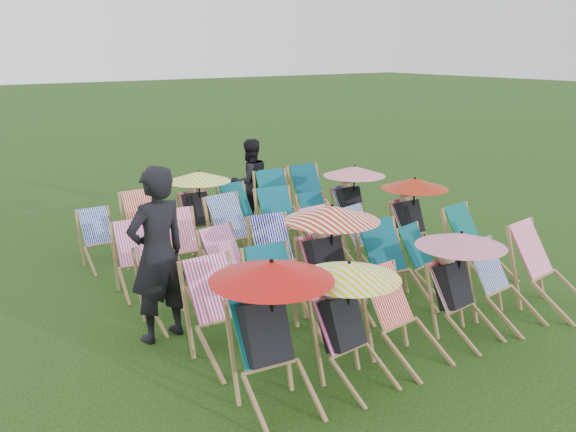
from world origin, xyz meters
TOP-DOWN VIEW (x-y plane):
  - ground at (0.00, 0.00)m, footprint 100.00×100.00m
  - deckchair_0 at (-2.05, -2.14)m, footprint 1.11×1.18m
  - deckchair_1 at (-1.22, -2.24)m, footprint 0.99×1.05m
  - deckchair_2 at (-0.49, -2.24)m, footprint 0.70×0.91m
  - deckchair_3 at (0.43, -2.19)m, footprint 0.99×1.05m
  - deckchair_4 at (1.15, -2.23)m, footprint 0.68×0.90m
  - deckchair_5 at (1.93, -2.30)m, footprint 0.80×1.02m
  - deckchair_6 at (-1.95, -1.14)m, footprint 0.67×0.93m
  - deckchair_7 at (-1.21, -1.11)m, footprint 0.72×0.95m
  - deckchair_8 at (-0.41, -0.96)m, footprint 1.13×1.19m
  - deckchair_9 at (0.45, -1.14)m, footprint 0.74×0.98m
  - deckchair_10 at (1.16, -1.05)m, footprint 0.69×0.86m
  - deckchair_11 at (2.04, -1.16)m, footprint 0.78×0.99m
  - deckchair_12 at (-2.02, 0.05)m, footprint 0.60×0.82m
  - deckchair_13 at (-1.13, 0.01)m, footprint 0.78×0.97m
  - deckchair_14 at (-0.45, 0.07)m, footprint 0.77×0.97m
  - deckchair_15 at (0.47, 0.11)m, footprint 0.69×0.91m
  - deckchair_16 at (1.13, 0.04)m, footprint 0.73×0.90m
  - deckchair_17 at (2.06, 0.08)m, footprint 1.01×1.05m
  - deckchair_18 at (-1.94, 1.12)m, footprint 0.69×0.89m
  - deckchair_19 at (-1.25, 1.18)m, footprint 0.69×0.91m
  - deckchair_20 at (-0.36, 1.20)m, footprint 0.79×1.02m
  - deckchair_21 at (0.44, 1.23)m, footprint 0.80×1.01m
  - deckchair_22 at (1.14, 1.19)m, footprint 0.60×0.81m
  - deckchair_23 at (1.91, 1.29)m, footprint 1.03×1.07m
  - deckchair_24 at (-1.99, 2.39)m, footprint 0.55×0.76m
  - deckchair_25 at (-1.25, 2.42)m, footprint 0.68×0.92m
  - deckchair_26 at (-0.36, 2.45)m, footprint 1.01×1.08m
  - deckchair_27 at (0.40, 2.29)m, footprint 0.70×0.90m
  - deckchair_28 at (1.14, 2.35)m, footprint 0.83×1.04m
  - deckchair_29 at (1.92, 2.40)m, footprint 0.79×1.01m
  - person_left at (-2.30, -0.30)m, footprint 0.78×0.58m
  - person_rear at (0.99, 3.08)m, footprint 0.78×0.62m

SIDE VIEW (x-z plane):
  - ground at x=0.00m, z-range 0.00..0.00m
  - deckchair_24 at x=-1.99m, z-range 0.00..0.81m
  - deckchair_10 at x=1.16m, z-range 0.00..0.83m
  - deckchair_22 at x=1.14m, z-range 0.00..0.85m
  - deckchair_12 at x=-2.02m, z-range 0.00..0.86m
  - deckchair_16 at x=1.13m, z-range 0.00..0.88m
  - deckchair_18 at x=-1.94m, z-range 0.00..0.89m
  - deckchair_27 at x=0.40m, z-range 0.00..0.91m
  - deckchair_4 at x=1.15m, z-range 0.00..0.91m
  - deckchair_2 at x=-0.49m, z-range 0.00..0.92m
  - deckchair_19 at x=-1.25m, z-range 0.00..0.93m
  - deckchair_15 at x=0.47m, z-range 0.00..0.94m
  - deckchair_13 at x=-1.13m, z-range 0.00..0.94m
  - deckchair_14 at x=-0.45m, z-range 0.00..0.96m
  - deckchair_25 at x=-1.25m, z-range 0.00..0.97m
  - deckchair_7 at x=-1.21m, z-range 0.00..0.98m
  - deckchair_11 at x=2.04m, z-range 0.00..0.99m
  - deckchair_6 at x=-1.95m, z-range 0.00..0.99m
  - deckchair_21 at x=0.44m, z-range 0.00..1.01m
  - deckchair_9 at x=0.45m, z-range 0.00..1.01m
  - deckchair_20 at x=-0.36m, z-range 0.00..1.02m
  - deckchair_5 at x=1.93m, z-range 0.00..1.02m
  - deckchair_29 at x=1.92m, z-range 0.00..1.03m
  - deckchair_28 at x=1.14m, z-range 0.00..1.03m
  - deckchair_3 at x=0.43m, z-range 0.03..1.20m
  - deckchair_1 at x=-1.22m, z-range 0.03..1.21m
  - deckchair_17 at x=2.06m, z-range 0.03..1.23m
  - deckchair_26 at x=-0.36m, z-range 0.03..1.24m
  - deckchair_23 at x=1.91m, z-range 0.03..1.25m
  - deckchair_0 at x=-2.05m, z-range 0.04..1.36m
  - deckchair_8 at x=-0.41m, z-range 0.04..1.38m
  - person_rear at x=0.99m, z-range 0.00..1.55m
  - person_left at x=-2.30m, z-range 0.00..1.94m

